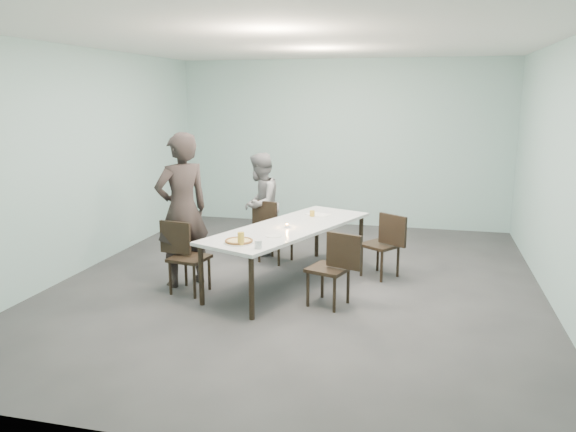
% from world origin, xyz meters
% --- Properties ---
extents(ground, '(7.00, 7.00, 0.00)m').
position_xyz_m(ground, '(0.00, 0.00, 0.00)').
color(ground, '#333335').
rests_on(ground, ground).
extents(room_shell, '(6.02, 7.02, 3.01)m').
position_xyz_m(room_shell, '(0.00, 0.00, 2.03)').
color(room_shell, '#99C1BE').
rests_on(room_shell, ground).
extents(table, '(1.79, 2.75, 0.75)m').
position_xyz_m(table, '(-0.12, 0.00, 0.69)').
color(table, white).
rests_on(table, ground).
extents(chair_near_left, '(0.64, 0.48, 0.87)m').
position_xyz_m(chair_near_left, '(-1.29, -0.62, 0.50)').
color(chair_near_left, black).
rests_on(chair_near_left, ground).
extents(chair_far_left, '(0.65, 0.53, 0.87)m').
position_xyz_m(chair_far_left, '(-0.62, 0.91, 0.50)').
color(chair_far_left, black).
rests_on(chair_far_left, ground).
extents(chair_near_right, '(0.65, 0.53, 0.87)m').
position_xyz_m(chair_near_right, '(0.58, -0.67, 0.50)').
color(chair_near_right, black).
rests_on(chair_near_right, ground).
extents(chair_far_right, '(0.63, 0.58, 0.87)m').
position_xyz_m(chair_far_right, '(1.05, 0.50, 0.50)').
color(chair_far_right, black).
rests_on(chair_far_right, ground).
extents(diner_near, '(0.81, 0.84, 1.93)m').
position_xyz_m(diner_near, '(-1.40, -0.37, 0.97)').
color(diner_near, black).
rests_on(diner_near, ground).
extents(diner_far, '(0.62, 0.78, 1.54)m').
position_xyz_m(diner_far, '(-0.86, 1.19, 0.77)').
color(diner_far, gray).
rests_on(diner_far, ground).
extents(pizza, '(0.34, 0.34, 0.04)m').
position_xyz_m(pizza, '(-0.47, -0.93, 0.77)').
color(pizza, white).
rests_on(pizza, table).
extents(side_plate, '(0.18, 0.18, 0.01)m').
position_xyz_m(side_plate, '(-0.17, -0.57, 0.76)').
color(side_plate, white).
rests_on(side_plate, table).
extents(beer_glass, '(0.08, 0.08, 0.15)m').
position_xyz_m(beer_glass, '(-0.41, -1.04, 0.82)').
color(beer_glass, gold).
rests_on(beer_glass, table).
extents(water_tumbler, '(0.08, 0.08, 0.09)m').
position_xyz_m(water_tumbler, '(-0.19, -1.10, 0.80)').
color(water_tumbler, silver).
rests_on(water_tumbler, table).
extents(tealight, '(0.06, 0.06, 0.05)m').
position_xyz_m(tealight, '(-0.13, -0.09, 0.77)').
color(tealight, silver).
rests_on(tealight, table).
extents(amber_tumbler, '(0.07, 0.07, 0.08)m').
position_xyz_m(amber_tumbler, '(0.05, 0.64, 0.79)').
color(amber_tumbler, gold).
rests_on(amber_tumbler, table).
extents(menu, '(0.36, 0.31, 0.01)m').
position_xyz_m(menu, '(0.11, 0.77, 0.75)').
color(menu, silver).
rests_on(menu, table).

